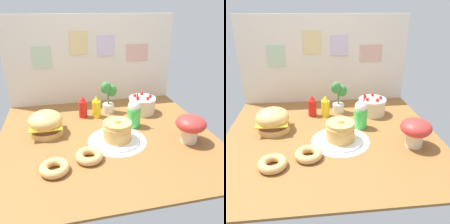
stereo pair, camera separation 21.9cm
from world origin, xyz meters
TOP-DOWN VIEW (x-y plane):
  - ground_plane at (0.00, 0.00)cm, footprint 190.45×175.13cm
  - back_wall at (0.04, 86.99)cm, footprint 190.45×4.20cm
  - doily_mat at (6.90, -10.13)cm, footprint 50.58×50.58cm
  - burger at (-52.78, 16.06)cm, footprint 30.48×30.48cm
  - pancake_stack at (6.83, -10.37)cm, footprint 39.08×39.08cm
  - layer_cake at (47.08, 41.69)cm, footprint 28.69×28.69cm
  - ketchup_bottle at (-16.40, 44.39)cm, footprint 8.74×8.74cm
  - mustard_bottle at (-2.70, 41.79)cm, footprint 8.74×8.74cm
  - cream_soda_cup at (28.77, 12.71)cm, footprint 12.64×12.64cm
  - donut_pink_glaze at (-46.12, -41.42)cm, footprint 21.38×21.38cm
  - donut_chocolate at (-20.29, -32.38)cm, footprint 21.38×21.38cm
  - potted_plant at (11.70, 51.22)cm, footprint 16.79×13.40cm
  - mushroom_stool at (66.90, -24.20)cm, footprint 25.29×25.29cm

SIDE VIEW (x-z plane):
  - ground_plane at x=0.00cm, z-range -2.00..0.00cm
  - doily_mat at x=6.90cm, z-range 0.00..0.40cm
  - donut_pink_glaze at x=-46.12cm, z-range 0.20..6.64cm
  - donut_chocolate at x=-20.29cm, z-range 0.20..6.64cm
  - pancake_stack at x=6.83cm, z-range -1.80..18.31cm
  - layer_cake at x=47.08cm, z-range -1.57..19.35cm
  - burger at x=-52.78cm, z-range -0.55..21.43cm
  - ketchup_bottle at x=-16.40cm, z-range -0.85..22.14cm
  - mustard_bottle at x=-2.70cm, z-range -0.85..22.14cm
  - cream_soda_cup at x=28.77cm, z-range -3.76..30.75cm
  - mushroom_stool at x=66.90cm, z-range 2.86..27.00cm
  - potted_plant at x=11.70cm, z-range 1.20..36.26cm
  - back_wall at x=0.04cm, z-range 0.48..99.70cm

